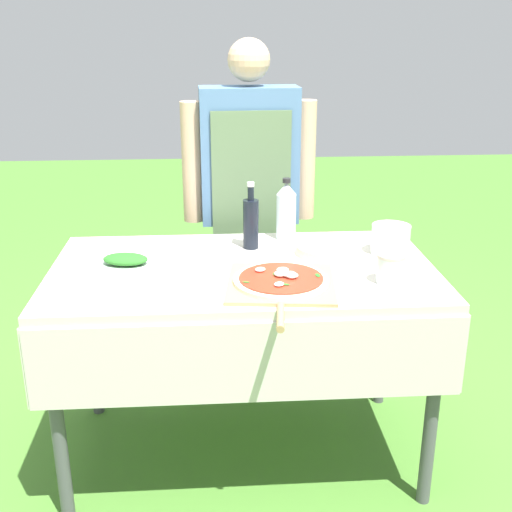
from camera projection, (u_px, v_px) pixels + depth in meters
name	position (u px, v px, depth m)	size (l,w,h in m)	color
ground_plane	(244.00, 451.00, 2.59)	(12.00, 12.00, 0.00)	#477A2D
prep_table	(243.00, 291.00, 2.35)	(1.40, 0.79, 0.80)	beige
person_cook	(249.00, 189.00, 2.86)	(0.59, 0.21, 1.57)	#70604C
pizza_on_peel	(281.00, 282.00, 2.14)	(0.39, 0.54, 0.05)	tan
oil_bottle	(251.00, 222.00, 2.48)	(0.06, 0.06, 0.26)	black
water_bottle	(286.00, 211.00, 2.58)	(0.08, 0.08, 0.25)	silver
herb_container	(125.00, 260.00, 2.32)	(0.21, 0.15, 0.04)	silver
mixing_tub	(391.00, 239.00, 2.43)	(0.15, 0.15, 0.11)	silver
plate_stack	(327.00, 250.00, 2.44)	(0.24, 0.24, 0.03)	beige
sauce_jar	(390.00, 270.00, 2.16)	(0.10, 0.10, 0.10)	silver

